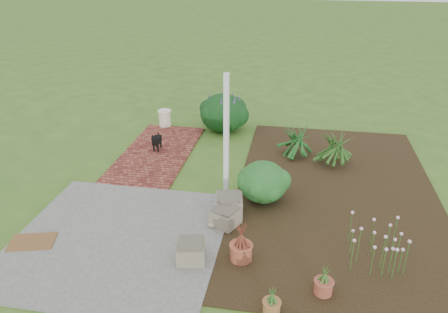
% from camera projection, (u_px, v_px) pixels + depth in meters
% --- Properties ---
extents(ground, '(80.00, 80.00, 0.00)m').
position_uv_depth(ground, '(211.00, 195.00, 8.82)').
color(ground, '#3B6720').
rests_on(ground, ground).
extents(concrete_patio, '(3.50, 3.50, 0.04)m').
position_uv_depth(concrete_patio, '(118.00, 239.00, 7.46)').
color(concrete_patio, '#5D5D5B').
rests_on(concrete_patio, ground).
extents(brick_path, '(1.60, 3.50, 0.04)m').
position_uv_depth(brick_path, '(157.00, 153.00, 10.64)').
color(brick_path, maroon).
rests_on(brick_path, ground).
extents(garden_bed, '(4.00, 7.00, 0.03)m').
position_uv_depth(garden_bed, '(336.00, 193.00, 8.86)').
color(garden_bed, black).
rests_on(garden_bed, ground).
extents(veranda_post, '(0.10, 0.10, 2.50)m').
position_uv_depth(veranda_post, '(226.00, 137.00, 8.33)').
color(veranda_post, white).
rests_on(veranda_post, ground).
extents(stone_trough_near, '(0.52, 0.52, 0.30)m').
position_uv_depth(stone_trough_near, '(191.00, 252.00, 6.87)').
color(stone_trough_near, '#726F55').
rests_on(stone_trough_near, concrete_patio).
extents(stone_trough_mid, '(0.57, 0.57, 0.29)m').
position_uv_depth(stone_trough_mid, '(225.00, 218.00, 7.75)').
color(stone_trough_mid, '#746B58').
rests_on(stone_trough_mid, concrete_patio).
extents(stone_trough_far, '(0.58, 0.58, 0.33)m').
position_uv_depth(stone_trough_far, '(229.00, 206.00, 8.07)').
color(stone_trough_far, '#726656').
rests_on(stone_trough_far, concrete_patio).
extents(coir_doormat, '(0.83, 0.65, 0.02)m').
position_uv_depth(coir_doormat, '(32.00, 242.00, 7.34)').
color(coir_doormat, brown).
rests_on(coir_doormat, concrete_patio).
extents(black_dog, '(0.16, 0.51, 0.44)m').
position_uv_depth(black_dog, '(156.00, 140.00, 10.63)').
color(black_dog, black).
rests_on(black_dog, brick_path).
extents(cream_ceramic_urn, '(0.34, 0.34, 0.44)m').
position_uv_depth(cream_ceramic_urn, '(165.00, 118.00, 12.13)').
color(cream_ceramic_urn, beige).
rests_on(cream_ceramic_urn, brick_path).
extents(evergreen_shrub, '(1.24, 1.24, 0.81)m').
position_uv_depth(evergreen_shrub, '(263.00, 181.00, 8.47)').
color(evergreen_shrub, '#13401B').
rests_on(evergreen_shrub, garden_bed).
extents(agapanthus_clump_back, '(1.44, 1.44, 1.01)m').
position_uv_depth(agapanthus_clump_back, '(335.00, 143.00, 9.86)').
color(agapanthus_clump_back, '#0B390E').
rests_on(agapanthus_clump_back, garden_bed).
extents(agapanthus_clump_front, '(1.34, 1.34, 0.92)m').
position_uv_depth(agapanthus_clump_front, '(296.00, 138.00, 10.29)').
color(agapanthus_clump_front, '#113D18').
rests_on(agapanthus_clump_front, garden_bed).
extents(pink_flower_patch, '(1.10, 1.10, 0.64)m').
position_uv_depth(pink_flower_patch, '(375.00, 243.00, 6.81)').
color(pink_flower_patch, '#113D0F').
rests_on(pink_flower_patch, garden_bed).
extents(terracotta_pot_bronze, '(0.36, 0.36, 0.28)m').
position_uv_depth(terracotta_pot_bronze, '(241.00, 252.00, 6.89)').
color(terracotta_pot_bronze, '#AB5439').
rests_on(terracotta_pot_bronze, garden_bed).
extents(terracotta_pot_small_left, '(0.33, 0.33, 0.22)m').
position_uv_depth(terracotta_pot_small_left, '(323.00, 287.00, 6.22)').
color(terracotta_pot_small_left, '#A34A37').
rests_on(terracotta_pot_small_left, garden_bed).
extents(terracotta_pot_small_right, '(0.25, 0.25, 0.20)m').
position_uv_depth(terracotta_pot_small_right, '(271.00, 307.00, 5.88)').
color(terracotta_pot_small_right, '#A16436').
rests_on(terracotta_pot_small_right, garden_bed).
extents(purple_flowering_bush, '(1.27, 1.27, 1.05)m').
position_uv_depth(purple_flowering_bush, '(223.00, 112.00, 11.81)').
color(purple_flowering_bush, black).
rests_on(purple_flowering_bush, ground).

